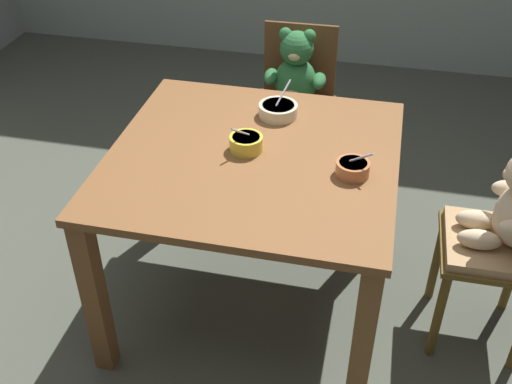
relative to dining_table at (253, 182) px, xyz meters
name	(u,v)px	position (x,y,z in m)	size (l,w,h in m)	color
ground_plane	(254,301)	(0.00, 0.00, -0.64)	(5.20, 5.20, 0.04)	#4E5246
dining_table	(253,182)	(0.00, 0.00, 0.00)	(1.05, 1.03, 0.75)	brown
teddy_chair_far_center	(295,85)	(0.00, 0.94, -0.05)	(0.41, 0.41, 0.85)	brown
teddy_chair_near_right	(511,222)	(0.95, 0.02, -0.05)	(0.37, 0.38, 0.90)	brown
porridge_bowl_yellow_center	(246,143)	(-0.03, 0.02, 0.16)	(0.12, 0.12, 0.12)	yellow
porridge_bowl_cream_far_center	(278,110)	(0.04, 0.30, 0.15)	(0.16, 0.16, 0.13)	beige
porridge_bowl_terracotta_near_right	(353,168)	(0.37, -0.05, 0.15)	(0.13, 0.12, 0.11)	#BE7345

